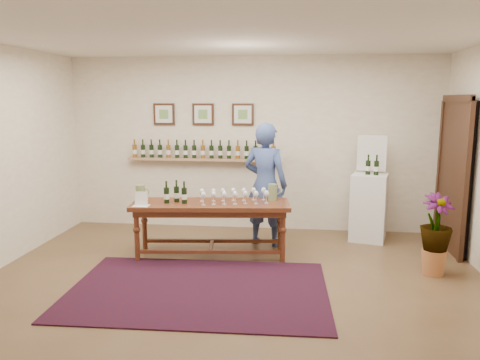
# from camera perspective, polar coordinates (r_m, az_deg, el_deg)

# --- Properties ---
(ground) EXTENTS (6.00, 6.00, 0.00)m
(ground) POSITION_cam_1_polar(r_m,az_deg,el_deg) (5.52, -0.99, -12.75)
(ground) COLOR brown
(ground) RESTS_ON ground
(room_shell) EXTENTS (6.00, 6.00, 6.00)m
(room_shell) POSITION_cam_1_polar(r_m,az_deg,el_deg) (7.13, 18.16, 1.26)
(room_shell) COLOR #EAE5C6
(room_shell) RESTS_ON ground
(rug) EXTENTS (2.93, 2.00, 0.02)m
(rug) POSITION_cam_1_polar(r_m,az_deg,el_deg) (5.42, -5.09, -13.17)
(rug) COLOR #410B0F
(rug) RESTS_ON ground
(tasting_table) EXTENTS (2.17, 0.89, 0.75)m
(tasting_table) POSITION_cam_1_polar(r_m,az_deg,el_deg) (6.34, -3.58, -3.73)
(tasting_table) COLOR #431E10
(tasting_table) RESTS_ON ground
(table_glasses) EXTENTS (1.34, 0.60, 0.18)m
(table_glasses) POSITION_cam_1_polar(r_m,az_deg,el_deg) (6.30, -0.70, -1.92)
(table_glasses) COLOR silver
(table_glasses) RESTS_ON tasting_table
(table_bottles) EXTENTS (0.29, 0.17, 0.30)m
(table_bottles) POSITION_cam_1_polar(r_m,az_deg,el_deg) (6.33, -7.82, -1.41)
(table_bottles) COLOR black
(table_bottles) RESTS_ON tasting_table
(pitcher_left) EXTENTS (0.17, 0.17, 0.24)m
(pitcher_left) POSITION_cam_1_polar(r_m,az_deg,el_deg) (6.45, -12.03, -1.61)
(pitcher_left) COLOR #6E7D4D
(pitcher_left) RESTS_ON tasting_table
(pitcher_right) EXTENTS (0.16, 0.16, 0.22)m
(pitcher_right) POSITION_cam_1_polar(r_m,az_deg,el_deg) (6.45, 3.98, -1.47)
(pitcher_right) COLOR #6E7D4D
(pitcher_right) RESTS_ON tasting_table
(menu_card) EXTENTS (0.21, 0.15, 0.19)m
(menu_card) POSITION_cam_1_polar(r_m,az_deg,el_deg) (6.23, -11.93, -2.24)
(menu_card) COLOR silver
(menu_card) RESTS_ON tasting_table
(display_pedestal) EXTENTS (0.62, 0.62, 1.02)m
(display_pedestal) POSITION_cam_1_polar(r_m,az_deg,el_deg) (7.35, 15.42, -3.21)
(display_pedestal) COLOR silver
(display_pedestal) RESTS_ON ground
(pedestal_bottles) EXTENTS (0.30, 0.15, 0.29)m
(pedestal_bottles) POSITION_cam_1_polar(r_m,az_deg,el_deg) (7.19, 15.83, 1.78)
(pedestal_bottles) COLOR black
(pedestal_bottles) RESTS_ON display_pedestal
(info_sign) EXTENTS (0.42, 0.13, 0.60)m
(info_sign) POSITION_cam_1_polar(r_m,az_deg,el_deg) (7.37, 15.77, 3.16)
(info_sign) COLOR silver
(info_sign) RESTS_ON display_pedestal
(potted_plant) EXTENTS (0.58, 0.58, 0.87)m
(potted_plant) POSITION_cam_1_polar(r_m,az_deg,el_deg) (6.15, 22.73, -6.18)
(potted_plant) COLOR #A96538
(potted_plant) RESTS_ON ground
(person) EXTENTS (0.76, 0.61, 1.80)m
(person) POSITION_cam_1_polar(r_m,az_deg,el_deg) (6.79, 3.12, -0.57)
(person) COLOR #34467B
(person) RESTS_ON ground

